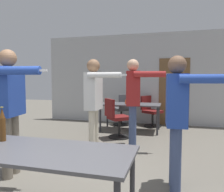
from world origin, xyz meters
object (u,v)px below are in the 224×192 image
(person_left_plaid, at_px, (94,97))
(office_chair_near_pushed, at_px, (123,111))
(person_near_casual, at_px, (177,110))
(person_far_watching, at_px, (133,95))
(drink_cup, at_px, (126,102))
(beer_bottle, at_px, (2,125))
(person_right_polo, at_px, (10,100))
(office_chair_far_left, at_px, (116,119))
(office_chair_mid_tucked, at_px, (151,112))
(tv_screen, at_px, (4,100))

(person_left_plaid, height_order, office_chair_near_pushed, person_left_plaid)
(person_near_casual, distance_m, office_chair_near_pushed, 4.00)
(person_far_watching, relative_size, drink_cup, 15.86)
(person_left_plaid, bearing_deg, office_chair_near_pushed, -175.86)
(person_left_plaid, height_order, beer_bottle, person_left_plaid)
(person_right_polo, distance_m, drink_cup, 3.30)
(person_near_casual, distance_m, beer_bottle, 2.02)
(office_chair_far_left, relative_size, office_chair_near_pushed, 0.99)
(office_chair_mid_tucked, xyz_separation_m, drink_cup, (-0.57, -0.88, 0.38))
(tv_screen, height_order, person_far_watching, person_far_watching)
(tv_screen, bearing_deg, person_left_plaid, -97.27)
(person_far_watching, height_order, drink_cup, person_far_watching)
(tv_screen, relative_size, office_chair_near_pushed, 1.59)
(person_near_casual, relative_size, beer_bottle, 4.65)
(office_chair_mid_tucked, bearing_deg, office_chair_far_left, 10.58)
(drink_cup, bearing_deg, person_far_watching, -72.70)
(person_near_casual, distance_m, office_chair_far_left, 2.62)
(person_right_polo, height_order, drink_cup, person_right_polo)
(tv_screen, relative_size, person_near_casual, 0.90)
(person_left_plaid, relative_size, office_chair_far_left, 1.86)
(office_chair_mid_tucked, distance_m, office_chair_near_pushed, 0.85)
(person_far_watching, height_order, office_chair_near_pushed, person_far_watching)
(tv_screen, xyz_separation_m, office_chair_near_pushed, (2.13, 2.50, -0.50))
(person_near_casual, xyz_separation_m, person_far_watching, (-0.82, 1.58, 0.07))
(office_chair_near_pushed, bearing_deg, person_near_casual, -109.26)
(person_near_casual, xyz_separation_m, office_chair_near_pushed, (-1.50, 3.66, -0.56))
(office_chair_near_pushed, relative_size, beer_bottle, 2.64)
(tv_screen, relative_size, person_right_polo, 0.84)
(person_right_polo, relative_size, office_chair_mid_tucked, 2.00)
(beer_bottle, bearing_deg, tv_screen, 131.19)
(office_chair_far_left, bearing_deg, person_near_casual, -9.90)
(person_near_casual, height_order, beer_bottle, person_near_casual)
(office_chair_near_pushed, xyz_separation_m, drink_cup, (0.27, -0.77, 0.35))
(tv_screen, distance_m, office_chair_near_pushed, 3.32)
(office_chair_mid_tucked, height_order, beer_bottle, beer_bottle)
(tv_screen, bearing_deg, drink_cup, -54.23)
(person_near_casual, distance_m, person_far_watching, 1.78)
(office_chair_far_left, bearing_deg, drink_cup, 131.08)
(beer_bottle, bearing_deg, office_chair_far_left, 81.72)
(person_far_watching, distance_m, drink_cup, 1.41)
(person_near_casual, relative_size, office_chair_near_pushed, 1.76)
(office_chair_near_pushed, bearing_deg, tv_screen, -171.93)
(person_right_polo, relative_size, beer_bottle, 5.01)
(tv_screen, bearing_deg, office_chair_far_left, -66.00)
(person_right_polo, xyz_separation_m, drink_cup, (1.06, 3.11, -0.29))
(tv_screen, distance_m, person_near_casual, 3.81)
(person_right_polo, bearing_deg, tv_screen, -144.60)
(beer_bottle, height_order, drink_cup, beer_bottle)
(person_far_watching, relative_size, office_chair_mid_tucked, 1.99)
(person_right_polo, height_order, office_chair_far_left, person_right_polo)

